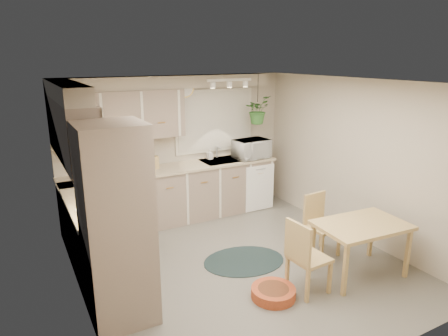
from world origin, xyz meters
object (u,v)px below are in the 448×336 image
at_px(dining_table, 360,249).
at_px(braided_rug, 244,261).
at_px(chair_left, 309,256).
at_px(chair_back, 323,226).
at_px(microwave, 251,147).
at_px(pet_bed, 273,293).

distance_m(dining_table, braided_rug, 1.52).
height_order(chair_left, chair_back, chair_left).
bearing_deg(chair_left, microwave, 158.73).
relative_size(dining_table, chair_left, 1.22).
distance_m(braided_rug, pet_bed, 0.90).
xyz_separation_m(dining_table, chair_left, (-0.81, 0.01, 0.11)).
relative_size(pet_bed, microwave, 0.85).
distance_m(dining_table, pet_bed, 1.29).
xyz_separation_m(dining_table, chair_back, (-0.05, 0.63, 0.08)).
bearing_deg(pet_bed, braided_rug, 80.84).
bearing_deg(braided_rug, chair_left, -72.76).
height_order(chair_back, braided_rug, chair_back).
distance_m(chair_back, braided_rug, 1.20).
bearing_deg(microwave, pet_bed, -122.60).
bearing_deg(pet_bed, chair_back, 24.44).
height_order(dining_table, braided_rug, dining_table).
relative_size(chair_back, pet_bed, 1.66).
xyz_separation_m(chair_left, pet_bed, (-0.44, 0.08, -0.40)).
bearing_deg(microwave, braided_rug, -130.32).
bearing_deg(pet_bed, microwave, 63.12).
relative_size(chair_left, microwave, 1.50).
height_order(dining_table, microwave, microwave).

